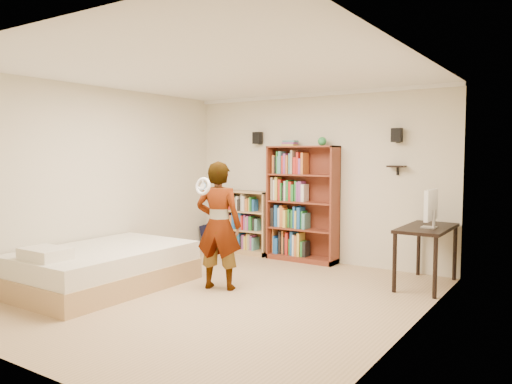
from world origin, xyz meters
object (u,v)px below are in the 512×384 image
tall_bookshelf (302,204)px  computer_desk (426,256)px  person (219,225)px  daybed (104,263)px  low_bookshelf (247,222)px

tall_bookshelf → computer_desk: 2.20m
computer_desk → person: size_ratio=0.70×
tall_bookshelf → daybed: bearing=-115.7°
tall_bookshelf → low_bookshelf: bearing=179.6°
tall_bookshelf → daybed: size_ratio=0.84×
tall_bookshelf → daybed: tall_bookshelf is taller
computer_desk → daybed: size_ratio=0.52×
computer_desk → person: 2.74m
daybed → computer_desk: bearing=34.7°
tall_bookshelf → low_bookshelf: size_ratio=1.71×
daybed → tall_bookshelf: bearing=64.3°
daybed → person: size_ratio=1.35×
low_bookshelf → computer_desk: 3.20m
tall_bookshelf → daybed: 3.22m
computer_desk → person: (-2.18, -1.61, 0.43)m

